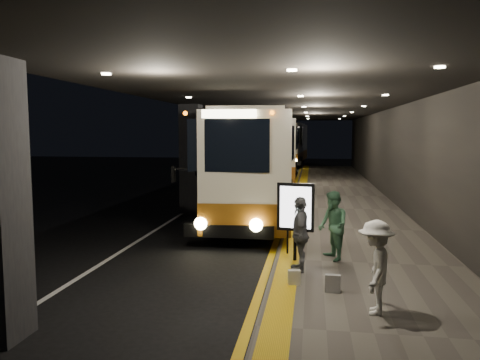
% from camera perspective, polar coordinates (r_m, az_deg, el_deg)
% --- Properties ---
extents(ground, '(90.00, 90.00, 0.00)m').
position_cam_1_polar(ground, '(15.25, -4.25, -6.61)').
color(ground, black).
extents(lane_line_white, '(0.12, 50.00, 0.01)m').
position_cam_1_polar(lane_line_white, '(20.44, -6.01, -3.43)').
color(lane_line_white, silver).
rests_on(lane_line_white, ground).
extents(kerb_stripe_yellow, '(0.18, 50.00, 0.01)m').
position_cam_1_polar(kerb_stripe_yellow, '(19.80, 5.70, -3.72)').
color(kerb_stripe_yellow, gold).
rests_on(kerb_stripe_yellow, ground).
extents(sidewalk, '(4.50, 50.00, 0.15)m').
position_cam_1_polar(sidewalk, '(19.81, 12.67, -3.63)').
color(sidewalk, '#514C44').
rests_on(sidewalk, ground).
extents(tactile_strip, '(0.50, 50.00, 0.01)m').
position_cam_1_polar(tactile_strip, '(19.76, 7.16, -3.32)').
color(tactile_strip, gold).
rests_on(tactile_strip, sidewalk).
extents(terminal_wall, '(0.10, 50.00, 6.00)m').
position_cam_1_polar(terminal_wall, '(19.84, 19.37, 4.69)').
color(terminal_wall, black).
rests_on(terminal_wall, ground).
extents(support_columns, '(0.80, 24.80, 4.40)m').
position_cam_1_polar(support_columns, '(19.17, -5.98, 2.56)').
color(support_columns, black).
rests_on(support_columns, ground).
extents(canopy, '(9.00, 50.00, 0.40)m').
position_cam_1_polar(canopy, '(19.57, 6.28, 9.66)').
color(canopy, black).
rests_on(canopy, support_columns).
extents(coach_main, '(3.44, 12.62, 3.90)m').
position_cam_1_polar(coach_main, '(18.79, 1.89, 1.52)').
color(coach_main, beige).
rests_on(coach_main, ground).
extents(coach_second, '(3.26, 13.00, 4.06)m').
position_cam_1_polar(coach_second, '(32.13, 4.29, 3.42)').
color(coach_second, beige).
rests_on(coach_second, ground).
extents(coach_third, '(3.38, 13.16, 4.10)m').
position_cam_1_polar(coach_third, '(47.80, 6.07, 4.21)').
color(coach_third, beige).
rests_on(coach_third, ground).
extents(passenger_boarding, '(0.55, 0.65, 1.51)m').
position_cam_1_polar(passenger_boarding, '(15.31, 6.52, -3.14)').
color(passenger_boarding, '#C15A61').
rests_on(passenger_boarding, sidewalk).
extents(passenger_waiting_green, '(0.78, 0.96, 1.70)m').
position_cam_1_polar(passenger_waiting_green, '(11.71, 11.25, -5.49)').
color(passenger_waiting_green, '#3D6E4E').
rests_on(passenger_waiting_green, sidewalk).
extents(passenger_waiting_white, '(0.66, 1.12, 1.63)m').
position_cam_1_polar(passenger_waiting_white, '(8.51, 16.21, -10.16)').
color(passenger_waiting_white, silver).
rests_on(passenger_waiting_white, sidewalk).
extents(passenger_waiting_grey, '(0.55, 1.01, 1.70)m').
position_cam_1_polar(passenger_waiting_grey, '(10.67, 7.34, -6.55)').
color(passenger_waiting_grey, '#4D4E52').
rests_on(passenger_waiting_grey, sidewalk).
extents(bag_polka, '(0.30, 0.16, 0.35)m').
position_cam_1_polar(bag_polka, '(9.55, 11.24, -12.28)').
color(bag_polka, black).
rests_on(bag_polka, sidewalk).
extents(bag_plain, '(0.27, 0.18, 0.31)m').
position_cam_1_polar(bag_plain, '(9.88, 6.63, -11.72)').
color(bag_plain, '#B3B3A8').
rests_on(bag_plain, sidewalk).
extents(info_sign, '(0.90, 0.29, 1.91)m').
position_cam_1_polar(info_sign, '(11.41, 6.78, -3.48)').
color(info_sign, black).
rests_on(info_sign, sidewalk).
extents(stanchion_post, '(0.05, 0.05, 1.11)m').
position_cam_1_polar(stanchion_post, '(12.17, 5.83, -6.42)').
color(stanchion_post, black).
rests_on(stanchion_post, sidewalk).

